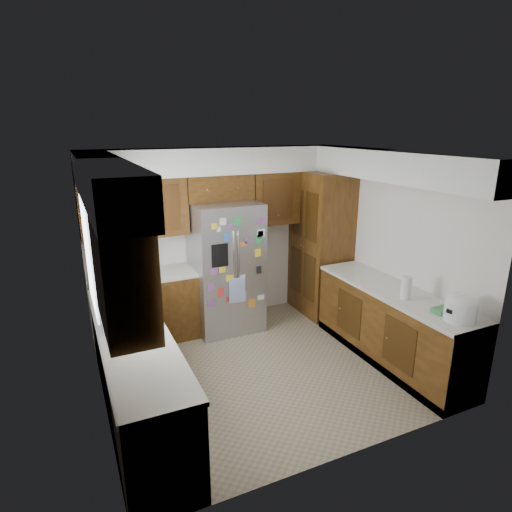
# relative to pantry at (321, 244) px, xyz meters

# --- Properties ---
(floor) EXTENTS (3.60, 3.60, 0.00)m
(floor) POSITION_rel_pantry_xyz_m (-1.50, -1.15, -1.07)
(floor) COLOR tan
(floor) RESTS_ON ground
(room_shell) EXTENTS (3.64, 3.24, 2.52)m
(room_shell) POSITION_rel_pantry_xyz_m (-1.61, -0.79, 0.75)
(room_shell) COLOR white
(room_shell) RESTS_ON ground
(left_counter_run) EXTENTS (1.36, 3.20, 0.92)m
(left_counter_run) POSITION_rel_pantry_xyz_m (-2.86, -1.12, -0.65)
(left_counter_run) COLOR #3E250C
(left_counter_run) RESTS_ON ground
(right_counter_run) EXTENTS (0.63, 2.25, 0.92)m
(right_counter_run) POSITION_rel_pantry_xyz_m (0.00, -1.62, -0.65)
(right_counter_run) COLOR #3E250C
(right_counter_run) RESTS_ON ground
(pantry) EXTENTS (0.60, 0.90, 2.15)m
(pantry) POSITION_rel_pantry_xyz_m (0.00, 0.00, 0.00)
(pantry) COLOR #3E250C
(pantry) RESTS_ON ground
(fridge) EXTENTS (0.90, 0.79, 1.80)m
(fridge) POSITION_rel_pantry_xyz_m (-1.50, 0.05, -0.17)
(fridge) COLOR #97979C
(fridge) RESTS_ON ground
(bridge_cabinet) EXTENTS (0.96, 0.34, 0.35)m
(bridge_cabinet) POSITION_rel_pantry_xyz_m (-1.50, 0.28, 0.90)
(bridge_cabinet) COLOR #3E250C
(bridge_cabinet) RESTS_ON fridge
(fridge_top_items) EXTENTS (0.73, 0.32, 0.31)m
(fridge_top_items) POSITION_rel_pantry_xyz_m (-1.56, 0.27, 1.21)
(fridge_top_items) COLOR #1C5EB3
(fridge_top_items) RESTS_ON bridge_cabinet
(sink_assembly) EXTENTS (0.52, 0.70, 0.37)m
(sink_assembly) POSITION_rel_pantry_xyz_m (-3.00, -1.05, -0.09)
(sink_assembly) COLOR white
(sink_assembly) RESTS_ON left_counter_run
(left_counter_clutter) EXTENTS (0.36, 0.83, 0.38)m
(left_counter_clutter) POSITION_rel_pantry_xyz_m (-2.94, -0.32, -0.02)
(left_counter_clutter) COLOR black
(left_counter_clutter) RESTS_ON left_counter_run
(rice_cooker) EXTENTS (0.32, 0.31, 0.27)m
(rice_cooker) POSITION_rel_pantry_xyz_m (-0.00, -2.53, -0.01)
(rice_cooker) COLOR white
(rice_cooker) RESTS_ON right_counter_run
(paper_towel) EXTENTS (0.12, 0.12, 0.26)m
(paper_towel) POSITION_rel_pantry_xyz_m (-0.09, -1.88, -0.03)
(paper_towel) COLOR white
(paper_towel) RESTS_ON right_counter_run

